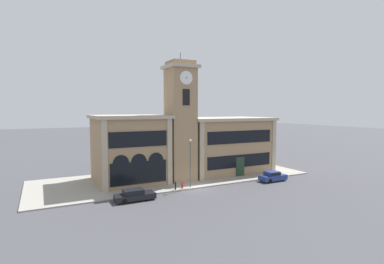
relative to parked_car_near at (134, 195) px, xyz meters
The scene contains 10 objects.
ground_plane 8.80m from the parked_car_near, ahead, with size 300.00×300.00×0.00m, color #424247.
sidewalk_kerb 12.11m from the parked_car_near, 44.10° to the left, with size 40.39×14.32×0.15m.
clock_tower 13.31m from the parked_car_near, 35.66° to the left, with size 4.36×4.36×18.30m.
town_hall_left_wing 10.03m from the parked_car_near, 77.89° to the left, with size 9.96×9.87×9.52m.
town_hall_right_wing 20.34m from the parked_car_near, 26.67° to the left, with size 14.76×9.87×8.99m.
parked_car_near is the anchor object (origin of this frame).
parked_car_mid 20.39m from the parked_car_near, ahead, with size 4.02×1.76×1.43m.
street_lamp 8.92m from the parked_car_near, 12.40° to the left, with size 0.36×0.36×6.34m.
bollard 6.02m from the parked_car_near, 15.48° to the left, with size 0.18×0.18×1.06m.
fire_hydrant 7.06m from the parked_car_near, 14.57° to the left, with size 0.22×0.22×0.87m.
Camera 1 is at (-17.98, -33.82, 10.29)m, focal length 28.00 mm.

